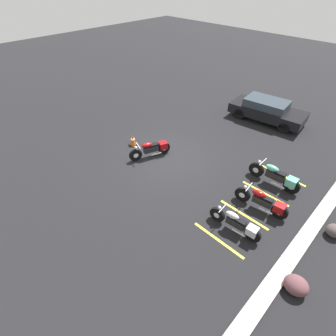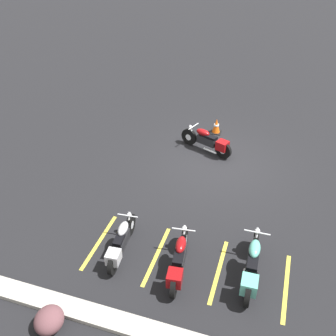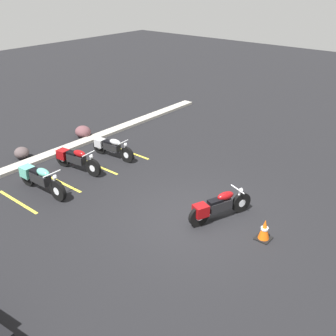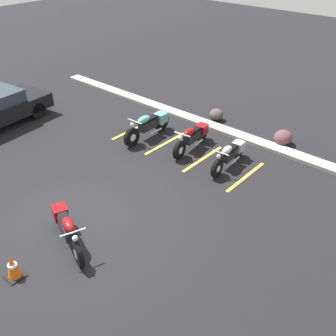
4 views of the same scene
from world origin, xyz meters
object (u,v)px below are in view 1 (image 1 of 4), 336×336
(landscape_rock_1, at_px, (296,285))
(traffic_cone, at_px, (133,140))
(parked_bike_2, at_px, (237,223))
(car_black, at_px, (267,110))
(landscape_rock_0, at_px, (334,231))
(parked_bike_1, at_px, (264,202))
(motorcycle_maroon_featured, at_px, (152,149))
(parked_bike_0, at_px, (277,176))

(landscape_rock_1, relative_size, traffic_cone, 1.16)
(parked_bike_2, relative_size, car_black, 0.45)
(landscape_rock_0, xyz_separation_m, traffic_cone, (1.29, -9.58, 0.06))
(parked_bike_2, bearing_deg, parked_bike_1, -99.86)
(parked_bike_1, height_order, landscape_rock_1, parked_bike_1)
(landscape_rock_1, xyz_separation_m, traffic_cone, (-1.61, -9.47, 0.03))
(motorcycle_maroon_featured, relative_size, landscape_rock_0, 3.63)
(parked_bike_2, bearing_deg, traffic_cone, -12.91)
(parked_bike_0, bearing_deg, car_black, -59.29)
(motorcycle_maroon_featured, height_order, parked_bike_1, parked_bike_1)
(parked_bike_2, height_order, landscape_rock_1, parked_bike_2)
(parked_bike_2, height_order, car_black, car_black)
(parked_bike_1, xyz_separation_m, landscape_rock_1, (2.21, 2.30, -0.19))
(motorcycle_maroon_featured, bearing_deg, traffic_cone, -68.48)
(motorcycle_maroon_featured, relative_size, parked_bike_1, 0.95)
(parked_bike_1, height_order, parked_bike_2, parked_bike_1)
(motorcycle_maroon_featured, xyz_separation_m, landscape_rock_1, (1.63, 7.99, -0.19))
(landscape_rock_1, bearing_deg, parked_bike_2, -104.18)
(landscape_rock_0, distance_m, landscape_rock_1, 2.91)
(traffic_cone, bearing_deg, parked_bike_1, 94.78)
(landscape_rock_0, distance_m, traffic_cone, 9.67)
(motorcycle_maroon_featured, xyz_separation_m, traffic_cone, (0.01, -1.48, -0.16))
(traffic_cone, bearing_deg, landscape_rock_0, 97.66)
(motorcycle_maroon_featured, bearing_deg, landscape_rock_0, 119.89)
(landscape_rock_0, bearing_deg, motorcycle_maroon_featured, -81.06)
(motorcycle_maroon_featured, bearing_deg, car_black, -175.00)
(landscape_rock_0, relative_size, traffic_cone, 0.91)
(motorcycle_maroon_featured, height_order, parked_bike_2, motorcycle_maroon_featured)
(parked_bike_0, distance_m, landscape_rock_0, 2.95)
(parked_bike_2, height_order, traffic_cone, parked_bike_2)
(car_black, height_order, traffic_cone, car_black)
(car_black, bearing_deg, parked_bike_2, -74.13)
(motorcycle_maroon_featured, xyz_separation_m, parked_bike_1, (-0.59, 5.69, 0.00))
(parked_bike_1, relative_size, landscape_rock_0, 3.82)
(parked_bike_2, xyz_separation_m, landscape_rock_0, (-2.29, 2.55, -0.19))
(parked_bike_0, xyz_separation_m, landscape_rock_1, (3.93, 2.65, -0.22))
(landscape_rock_1, bearing_deg, traffic_cone, -99.68)
(parked_bike_2, bearing_deg, parked_bike_0, -91.27)
(parked_bike_1, relative_size, parked_bike_2, 1.06)
(parked_bike_0, relative_size, parked_bike_1, 1.08)
(car_black, xyz_separation_m, landscape_rock_1, (9.02, 5.88, -0.42))
(parked_bike_0, xyz_separation_m, parked_bike_1, (1.71, 0.35, -0.03))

